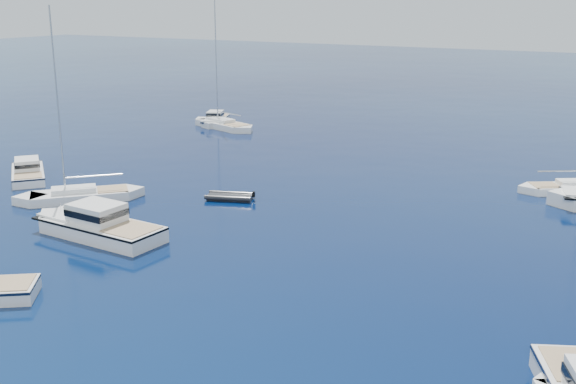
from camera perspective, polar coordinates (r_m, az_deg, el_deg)
motor_cruiser_centre at (r=49.57m, az=-15.26°, el=-3.43°), size 11.42×4.07×2.95m
motor_cruiser_far_l at (r=67.03m, az=-20.27°, el=1.08°), size 8.45×7.75×2.31m
motor_cruiser_horizon at (r=90.15m, az=-5.91°, el=5.50°), size 5.31×8.24×2.08m
sailboat_mid_l at (r=58.43m, az=-16.46°, el=-0.63°), size 9.35×9.58×15.62m
sailboat_centre at (r=62.82m, az=21.93°, el=-0.02°), size 9.29×7.04×13.84m
sailboat_far_l at (r=87.33m, az=-5.25°, el=5.19°), size 11.47×6.25×16.35m
tender_grey_near at (r=47.52m, az=-13.00°, el=-4.10°), size 2.92×1.87×0.95m
tender_grey_far at (r=56.43m, az=-4.73°, el=-0.60°), size 4.41×3.31×0.95m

